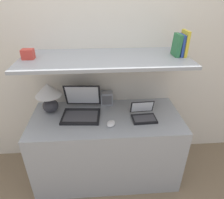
{
  "coord_description": "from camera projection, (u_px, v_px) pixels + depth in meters",
  "views": [
    {
      "loc": [
        -0.06,
        -1.27,
        1.83
      ],
      "look_at": [
        0.06,
        0.32,
        0.93
      ],
      "focal_mm": 32.0,
      "sensor_mm": 36.0,
      "label": 1
    }
  ],
  "objects": [
    {
      "name": "table_lamp",
      "position": [
        48.0,
        94.0,
        1.9
      ],
      "size": [
        0.25,
        0.25,
        0.31
      ],
      "color": "#2D2D33",
      "rests_on": "desk"
    },
    {
      "name": "ground_plane",
      "position": [
        109.0,
        196.0,
        2.0
      ],
      "size": [
        12.0,
        12.0,
        0.0
      ],
      "primitive_type": "plane",
      "color": "#7A664C"
    },
    {
      "name": "laptop_large",
      "position": [
        82.0,
        109.0,
        1.93
      ],
      "size": [
        0.38,
        0.38,
        0.27
      ],
      "color": "black",
      "rests_on": "desk"
    },
    {
      "name": "router_box",
      "position": [
        107.0,
        98.0,
        2.09
      ],
      "size": [
        0.13,
        0.09,
        0.14
      ],
      "color": "gray",
      "rests_on": "desk"
    },
    {
      "name": "computer_mouse",
      "position": [
        111.0,
        124.0,
        1.78
      ],
      "size": [
        0.1,
        0.12,
        0.04
      ],
      "color": "white",
      "rests_on": "desk"
    },
    {
      "name": "back_riser",
      "position": [
        105.0,
        107.0,
        2.26
      ],
      "size": [
        1.44,
        0.04,
        1.28
      ],
      "color": "silver",
      "rests_on": "ground_plane"
    },
    {
      "name": "book_blue",
      "position": [
        181.0,
        45.0,
        1.7
      ],
      "size": [
        0.02,
        0.13,
        0.18
      ],
      "color": "#284293",
      "rests_on": "shelf"
    },
    {
      "name": "wall_back",
      "position": [
        104.0,
        58.0,
        2.03
      ],
      "size": [
        6.0,
        0.05,
        2.4
      ],
      "color": "silver",
      "rests_on": "ground_plane"
    },
    {
      "name": "shelf_gadget",
      "position": [
        28.0,
        54.0,
        1.64
      ],
      "size": [
        0.1,
        0.08,
        0.08
      ],
      "color": "#CC3D33",
      "rests_on": "shelf"
    },
    {
      "name": "shelf",
      "position": [
        105.0,
        59.0,
        1.71
      ],
      "size": [
        1.44,
        0.58,
        0.03
      ],
      "color": "#999EA3",
      "rests_on": "back_riser"
    },
    {
      "name": "book_green",
      "position": [
        177.0,
        45.0,
        1.69
      ],
      "size": [
        0.05,
        0.13,
        0.19
      ],
      "color": "#2D7042",
      "rests_on": "shelf"
    },
    {
      "name": "book_yellow",
      "position": [
        184.0,
        43.0,
        1.69
      ],
      "size": [
        0.02,
        0.14,
        0.21
      ],
      "color": "gold",
      "rests_on": "shelf"
    },
    {
      "name": "laptop_small",
      "position": [
        143.0,
        115.0,
        1.88
      ],
      "size": [
        0.23,
        0.21,
        0.15
      ],
      "color": "black",
      "rests_on": "desk"
    },
    {
      "name": "desk",
      "position": [
        107.0,
        146.0,
        2.1
      ],
      "size": [
        1.44,
        0.64,
        0.74
      ],
      "color": "#999EA3",
      "rests_on": "ground_plane"
    }
  ]
}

